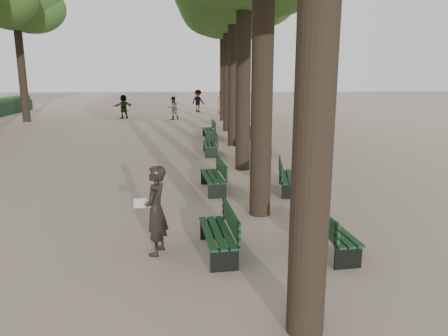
{
  "coord_description": "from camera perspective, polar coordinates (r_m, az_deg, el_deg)",
  "views": [
    {
      "loc": [
        0.12,
        -7.4,
        3.6
      ],
      "look_at": [
        0.6,
        3.0,
        1.2
      ],
      "focal_mm": 35.0,
      "sensor_mm": 36.0,
      "label": 1
    }
  ],
  "objects": [
    {
      "name": "bench_right_1",
      "position": [
        13.1,
        8.52,
        -1.89
      ],
      "size": [
        0.79,
        1.86,
        0.92
      ],
      "color": "black",
      "rests_on": "ground"
    },
    {
      "name": "pedestrian_a",
      "position": [
        31.27,
        -6.68,
        7.77
      ],
      "size": [
        0.85,
        0.64,
        1.62
      ],
      "primitive_type": "imported",
      "rotation": [
        0.0,
        0.0,
        3.61
      ],
      "color": "#262628",
      "rests_on": "ground"
    },
    {
      "name": "man_with_map",
      "position": [
        8.61,
        -8.9,
        -5.52
      ],
      "size": [
        0.68,
        0.77,
        1.78
      ],
      "color": "black",
      "rests_on": "ground"
    },
    {
      "name": "bench_right_0",
      "position": [
        9.07,
        13.82,
        -8.95
      ],
      "size": [
        0.79,
        1.86,
        0.92
      ],
      "color": "black",
      "rests_on": "ground"
    },
    {
      "name": "pedestrian_c",
      "position": [
        31.08,
        2.66,
        7.83
      ],
      "size": [
        0.7,
        1.01,
        1.64
      ],
      "primitive_type": "imported",
      "rotation": [
        0.0,
        0.0,
        4.29
      ],
      "color": "#262628",
      "rests_on": "ground"
    },
    {
      "name": "bench_left_3",
      "position": [
        22.71,
        -1.99,
        4.54
      ],
      "size": [
        0.72,
        1.84,
        0.92
      ],
      "color": "black",
      "rests_on": "ground"
    },
    {
      "name": "bench_right_2",
      "position": [
        18.39,
        5.27,
        2.5
      ],
      "size": [
        0.71,
        1.84,
        0.92
      ],
      "color": "black",
      "rests_on": "ground"
    },
    {
      "name": "bench_left_0",
      "position": [
        8.71,
        -0.83,
        -9.49
      ],
      "size": [
        0.78,
        1.86,
        0.92
      ],
      "color": "black",
      "rests_on": "ground"
    },
    {
      "name": "ground",
      "position": [
        8.23,
        -3.3,
        -12.98
      ],
      "size": [
        120.0,
        120.0,
        0.0
      ],
      "primitive_type": "plane",
      "color": "tan",
      "rests_on": "ground"
    },
    {
      "name": "pedestrian_b",
      "position": [
        36.39,
        -3.4,
        8.72
      ],
      "size": [
        1.2,
        0.94,
        1.83
      ],
      "primitive_type": "imported",
      "rotation": [
        0.0,
        0.0,
        2.58
      ],
      "color": "#262628",
      "rests_on": "ground"
    },
    {
      "name": "bench_left_1",
      "position": [
        13.02,
        -1.47,
        -1.83
      ],
      "size": [
        0.81,
        1.86,
        0.92
      ],
      "color": "black",
      "rests_on": "ground"
    },
    {
      "name": "pedestrian_e",
      "position": [
        32.77,
        -12.98,
        7.83
      ],
      "size": [
        1.4,
        1.31,
        1.7
      ],
      "primitive_type": "imported",
      "rotation": [
        0.0,
        0.0,
        3.88
      ],
      "color": "#262628",
      "rests_on": "ground"
    },
    {
      "name": "tree_central_5",
      "position": [
        30.7,
        -0.04,
        20.56
      ],
      "size": [
        6.0,
        6.0,
        9.95
      ],
      "color": "#33261C",
      "rests_on": "ground"
    },
    {
      "name": "bench_right_3",
      "position": [
        23.21,
        3.62,
        4.71
      ],
      "size": [
        0.69,
        1.83,
        0.92
      ],
      "color": "black",
      "rests_on": "ground"
    },
    {
      "name": "bench_left_2",
      "position": [
        18.51,
        -1.83,
        2.61
      ],
      "size": [
        0.65,
        1.82,
        0.92
      ],
      "color": "black",
      "rests_on": "ground"
    },
    {
      "name": "pedestrian_d",
      "position": [
        35.01,
        -0.23,
        8.65
      ],
      "size": [
        1.01,
        0.6,
        1.92
      ],
      "primitive_type": "imported",
      "rotation": [
        0.0,
        0.0,
        0.24
      ],
      "color": "#262628",
      "rests_on": "ground"
    }
  ]
}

